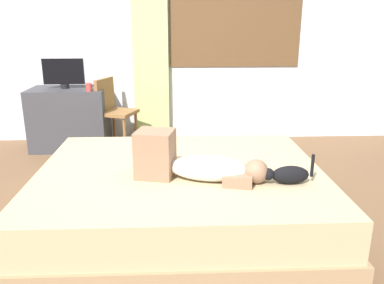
{
  "coord_description": "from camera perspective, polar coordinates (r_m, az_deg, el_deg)",
  "views": [
    {
      "loc": [
        0.11,
        -2.71,
        1.5
      ],
      "look_at": [
        0.24,
        0.3,
        0.58
      ],
      "focal_mm": 36.59,
      "sensor_mm": 36.0,
      "label": 1
    }
  ],
  "objects": [
    {
      "name": "tv_monitor",
      "position": [
        4.93,
        -18.21,
        9.53
      ],
      "size": [
        0.48,
        0.1,
        0.35
      ],
      "color": "black",
      "rests_on": "desk"
    },
    {
      "name": "cat",
      "position": [
        2.78,
        13.78,
        -4.64
      ],
      "size": [
        0.36,
        0.12,
        0.21
      ],
      "color": "black",
      "rests_on": "bed"
    },
    {
      "name": "cup",
      "position": [
        4.65,
        -14.78,
        7.72
      ],
      "size": [
        0.07,
        0.07,
        0.09
      ],
      "primitive_type": "cylinder",
      "color": "#B23D38",
      "rests_on": "desk"
    },
    {
      "name": "curtain_left",
      "position": [
        5.01,
        -6.09,
        13.43
      ],
      "size": [
        0.44,
        0.06,
        2.37
      ],
      "primitive_type": "cube",
      "color": "#ADCC75",
      "rests_on": "ground"
    },
    {
      "name": "person_lying",
      "position": [
        2.78,
        0.28,
        -3.15
      ],
      "size": [
        0.94,
        0.44,
        0.34
      ],
      "color": "silver",
      "rests_on": "bed"
    },
    {
      "name": "desk",
      "position": [
        5.01,
        -17.33,
        3.3
      ],
      "size": [
        0.9,
        0.56,
        0.74
      ],
      "color": "#38383D",
      "rests_on": "ground"
    },
    {
      "name": "chair_by_desk",
      "position": [
        4.8,
        -11.47,
        4.85
      ],
      "size": [
        0.49,
        0.49,
        0.86
      ],
      "color": "brown",
      "rests_on": "ground"
    },
    {
      "name": "bed",
      "position": [
        3.09,
        -1.7,
        -7.63
      ],
      "size": [
        2.21,
        1.83,
        0.43
      ],
      "color": "#997A56",
      "rests_on": "ground"
    },
    {
      "name": "back_wall_with_window",
      "position": [
        5.11,
        -3.62,
        16.57
      ],
      "size": [
        6.4,
        0.14,
        2.9
      ],
      "color": "silver",
      "rests_on": "ground"
    },
    {
      "name": "ground_plane",
      "position": [
        3.1,
        -4.38,
        -11.94
      ],
      "size": [
        16.0,
        16.0,
        0.0
      ],
      "primitive_type": "plane",
      "color": "brown"
    }
  ]
}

